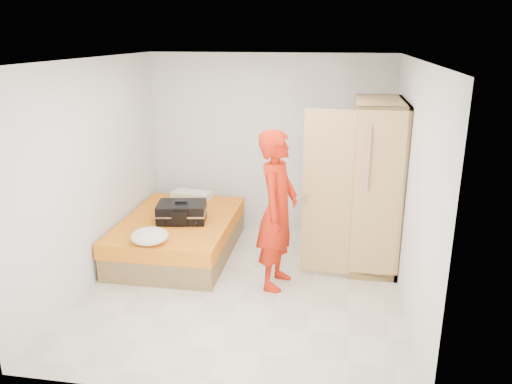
% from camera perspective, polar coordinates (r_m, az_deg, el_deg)
% --- Properties ---
extents(room, '(4.00, 4.02, 2.60)m').
position_cam_1_polar(room, '(5.58, -1.27, 1.48)').
color(room, beige).
rests_on(room, ground).
extents(bed, '(1.42, 2.02, 0.50)m').
position_cam_1_polar(bed, '(6.84, -8.79, -4.93)').
color(bed, brown).
rests_on(bed, ground).
extents(wardrobe, '(1.17, 1.20, 2.10)m').
position_cam_1_polar(wardrobe, '(6.42, 13.04, 0.37)').
color(wardrobe, tan).
rests_on(wardrobe, ground).
extents(person, '(0.55, 0.74, 1.86)m').
position_cam_1_polar(person, '(5.69, 2.47, -2.12)').
color(person, red).
rests_on(person, ground).
extents(suitcase, '(0.71, 0.57, 0.28)m').
position_cam_1_polar(suitcase, '(6.61, -8.48, -2.29)').
color(suitcase, black).
rests_on(suitcase, bed).
extents(round_cushion, '(0.44, 0.44, 0.17)m').
position_cam_1_polar(round_cushion, '(6.01, -12.07, -4.95)').
color(round_cushion, white).
rests_on(round_cushion, bed).
extents(pillow, '(0.62, 0.40, 0.10)m').
position_cam_1_polar(pillow, '(7.52, -7.37, -0.33)').
color(pillow, white).
rests_on(pillow, bed).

